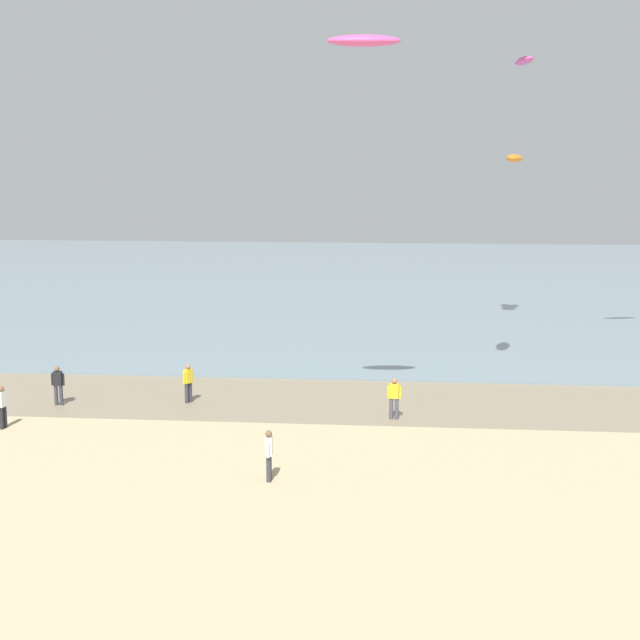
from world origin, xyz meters
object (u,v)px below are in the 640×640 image
at_px(person_by_waterline, 394,397).
at_px(kite_aloft_6, 364,41).
at_px(person_nearest_camera, 188,382).
at_px(kite_aloft_4, 524,61).
at_px(kite_aloft_1, 514,158).
at_px(person_right_flank, 2,406).
at_px(person_left_flank, 58,384).
at_px(person_mid_beach, 269,454).

bearing_deg(person_by_waterline, kite_aloft_6, -126.14).
xyz_separation_m(person_nearest_camera, person_by_waterline, (8.86, -1.70, 0.00)).
distance_m(kite_aloft_4, kite_aloft_6, 20.12).
height_order(person_by_waterline, kite_aloft_1, kite_aloft_1).
bearing_deg(person_by_waterline, person_right_flank, -170.33).
bearing_deg(person_left_flank, kite_aloft_4, 36.78).
bearing_deg(person_left_flank, kite_aloft_6, -11.17).
height_order(person_mid_beach, person_by_waterline, same).
relative_size(person_nearest_camera, person_by_waterline, 1.00).
distance_m(kite_aloft_1, kite_aloft_4, 11.21).
bearing_deg(person_right_flank, person_left_flank, 75.20).
height_order(person_nearest_camera, kite_aloft_6, kite_aloft_6).
bearing_deg(person_right_flank, person_by_waterline, 9.67).
xyz_separation_m(person_nearest_camera, kite_aloft_4, (15.70, 14.92, 14.83)).
xyz_separation_m(person_right_flank, kite_aloft_4, (22.04, 19.21, 14.83)).
distance_m(person_left_flank, kite_aloft_6, 19.02).
xyz_separation_m(person_nearest_camera, person_mid_beach, (4.84, -9.01, 0.00)).
relative_size(person_nearest_camera, person_mid_beach, 1.00).
bearing_deg(person_mid_beach, person_by_waterline, 61.18).
bearing_deg(kite_aloft_6, person_nearest_camera, 150.32).
height_order(person_by_waterline, person_right_flank, same).
xyz_separation_m(kite_aloft_4, kite_aloft_6, (-8.12, -18.37, -1.21)).
relative_size(person_mid_beach, kite_aloft_4, 0.65).
bearing_deg(person_mid_beach, kite_aloft_1, 56.75).
bearing_deg(person_nearest_camera, person_right_flank, -145.92).
height_order(person_by_waterline, kite_aloft_4, kite_aloft_4).
distance_m(person_mid_beach, person_left_flank, 13.11).
bearing_deg(person_nearest_camera, kite_aloft_1, 20.11).
xyz_separation_m(person_mid_beach, person_left_flank, (-10.28, 8.13, 0.00)).
bearing_deg(person_by_waterline, person_left_flank, 176.74).
relative_size(person_left_flank, person_right_flank, 1.00).
bearing_deg(person_nearest_camera, kite_aloft_4, 43.54).
bearing_deg(person_by_waterline, kite_aloft_1, 52.48).
height_order(kite_aloft_1, kite_aloft_6, kite_aloft_6).
distance_m(person_mid_beach, kite_aloft_4, 30.17).
relative_size(person_nearest_camera, person_left_flank, 1.00).
bearing_deg(kite_aloft_1, person_mid_beach, 159.06).
distance_m(person_left_flank, kite_aloft_4, 30.27).
distance_m(person_nearest_camera, person_left_flank, 5.51).
bearing_deg(kite_aloft_4, person_by_waterline, -27.47).
bearing_deg(person_nearest_camera, person_mid_beach, -61.75).
bearing_deg(person_nearest_camera, person_left_flank, -170.77).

